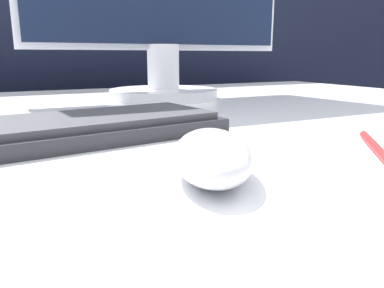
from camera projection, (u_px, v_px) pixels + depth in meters
partition_panel at (49, 152)px, 1.14m from camera, size 5.00×0.03×1.12m
computer_mouse_near at (212, 156)px, 0.27m from camera, size 0.10×0.12×0.04m
keyboard at (53, 131)px, 0.39m from camera, size 0.38×0.18×0.02m
pen at (380, 152)px, 0.34m from camera, size 0.11×0.12×0.01m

